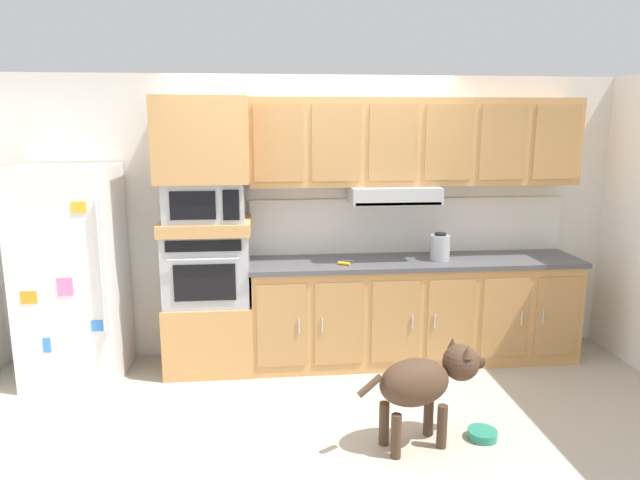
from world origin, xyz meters
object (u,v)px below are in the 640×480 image
electric_kettle (440,247)px  dog (426,381)px  refrigerator (72,274)px  screwdriver (344,263)px  dog_food_bowl (482,434)px  microwave (205,201)px  built_in_oven (208,266)px

electric_kettle → dog: electric_kettle is taller
refrigerator → screwdriver: refrigerator is taller
refrigerator → screwdriver: 2.24m
screwdriver → electric_kettle: electric_kettle is taller
screwdriver → dog_food_bowl: 1.72m
electric_kettle → screwdriver: bearing=-174.1°
screwdriver → dog: 1.40m
microwave → screwdriver: microwave is taller
screwdriver → electric_kettle: bearing=5.9°
screwdriver → dog_food_bowl: size_ratio=0.82×
built_in_oven → dog: size_ratio=0.75×
microwave → dog: 2.29m
built_in_oven → dog: (1.51, -1.40, -0.45)m
dog → dog_food_bowl: size_ratio=4.65×
built_in_oven → refrigerator: bearing=-176.4°
microwave → dog_food_bowl: 2.76m
built_in_oven → screwdriver: bearing=-6.7°
electric_kettle → dog: (-0.49, -1.35, -0.59)m
built_in_oven → dog_food_bowl: size_ratio=3.50×
electric_kettle → dog_food_bowl: (-0.08, -1.33, -1.00)m
built_in_oven → screwdriver: size_ratio=4.25×
built_in_oven → dog_food_bowl: (1.92, -1.38, -0.87)m
built_in_oven → microwave: size_ratio=1.09×
built_in_oven → electric_kettle: built_in_oven is taller
refrigerator → built_in_oven: bearing=3.6°
built_in_oven → electric_kettle: bearing=-1.4°
screwdriver → microwave: bearing=173.3°
refrigerator → dog: bearing=-27.1°
screwdriver → dog_food_bowl: bearing=-58.2°
refrigerator → screwdriver: (2.23, -0.07, 0.05)m
screwdriver → electric_kettle: (0.85, 0.09, 0.10)m
dog → dog_food_bowl: dog is taller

